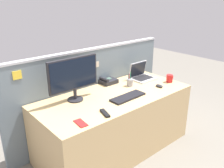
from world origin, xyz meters
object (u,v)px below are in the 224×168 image
object	(u,v)px
computer_mouse_right_hand	(159,86)
laptop	(141,75)
desktop_monitor	(74,76)
keyboard_main	(128,97)
desk_phone	(108,81)
tv_remote	(105,113)
pen_cup	(130,82)
coffee_mug	(170,78)
cell_phone_red_case	(81,123)

from	to	relation	value
computer_mouse_right_hand	laptop	bearing A→B (deg)	78.19
desktop_monitor	keyboard_main	size ratio (longest dim) A/B	1.36
desk_phone	tv_remote	xyz separation A→B (m)	(-0.57, -0.63, -0.02)
pen_cup	coffee_mug	size ratio (longest dim) A/B	1.51
computer_mouse_right_hand	cell_phone_red_case	bearing A→B (deg)	-177.48
laptop	keyboard_main	world-z (taller)	laptop
desk_phone	keyboard_main	size ratio (longest dim) A/B	0.48
desk_phone	computer_mouse_right_hand	bearing A→B (deg)	-52.48
desktop_monitor	coffee_mug	xyz separation A→B (m)	(1.26, -0.34, -0.23)
desktop_monitor	pen_cup	size ratio (longest dim) A/B	3.22
laptop	cell_phone_red_case	bearing A→B (deg)	-160.22
desktop_monitor	keyboard_main	xyz separation A→B (m)	(0.48, -0.35, -0.27)
pen_cup	cell_phone_red_case	xyz separation A→B (m)	(-1.01, -0.38, -0.04)
keyboard_main	tv_remote	world-z (taller)	keyboard_main
desk_phone	keyboard_main	xyz separation A→B (m)	(-0.13, -0.50, -0.02)
computer_mouse_right_hand	keyboard_main	bearing A→B (deg)	175.38
desktop_monitor	cell_phone_red_case	bearing A→B (deg)	-117.32
cell_phone_red_case	desktop_monitor	bearing A→B (deg)	68.06
laptop	tv_remote	size ratio (longest dim) A/B	1.79
cell_phone_red_case	tv_remote	world-z (taller)	tv_remote
pen_cup	computer_mouse_right_hand	bearing A→B (deg)	-48.04
computer_mouse_right_hand	tv_remote	bearing A→B (deg)	-175.95
desktop_monitor	computer_mouse_right_hand	xyz separation A→B (m)	(1.01, -0.37, -0.27)
desk_phone	pen_cup	xyz separation A→B (m)	(0.15, -0.25, 0.02)
desktop_monitor	cell_phone_red_case	world-z (taller)	desktop_monitor
computer_mouse_right_hand	tv_remote	xyz separation A→B (m)	(-0.97, -0.11, -0.01)
laptop	coffee_mug	distance (m)	0.39
desk_phone	coffee_mug	size ratio (longest dim) A/B	1.71
computer_mouse_right_hand	coffee_mug	bearing A→B (deg)	4.40
pen_cup	coffee_mug	bearing A→B (deg)	-26.32
cell_phone_red_case	computer_mouse_right_hand	bearing A→B (deg)	10.20
laptop	computer_mouse_right_hand	xyz separation A→B (m)	(-0.06, -0.37, -0.04)
tv_remote	laptop	bearing A→B (deg)	41.06
keyboard_main	computer_mouse_right_hand	size ratio (longest dim) A/B	4.36
tv_remote	coffee_mug	distance (m)	1.23
computer_mouse_right_hand	cell_phone_red_case	size ratio (longest dim) A/B	0.64
cell_phone_red_case	pen_cup	bearing A→B (deg)	26.01
coffee_mug	desktop_monitor	bearing A→B (deg)	164.94
desk_phone	coffee_mug	distance (m)	0.81
keyboard_main	coffee_mug	size ratio (longest dim) A/B	3.57
desk_phone	tv_remote	world-z (taller)	desk_phone
desktop_monitor	desk_phone	xyz separation A→B (m)	(0.61, 0.15, -0.25)
laptop	pen_cup	bearing A→B (deg)	-163.05
tv_remote	coffee_mug	bearing A→B (deg)	22.76
computer_mouse_right_hand	pen_cup	size ratio (longest dim) A/B	0.54
desktop_monitor	tv_remote	bearing A→B (deg)	-85.47
coffee_mug	tv_remote	bearing A→B (deg)	-173.59
desktop_monitor	tv_remote	size ratio (longest dim) A/B	3.48
desktop_monitor	coffee_mug	distance (m)	1.32
laptop	keyboard_main	xyz separation A→B (m)	(-0.59, -0.35, -0.04)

